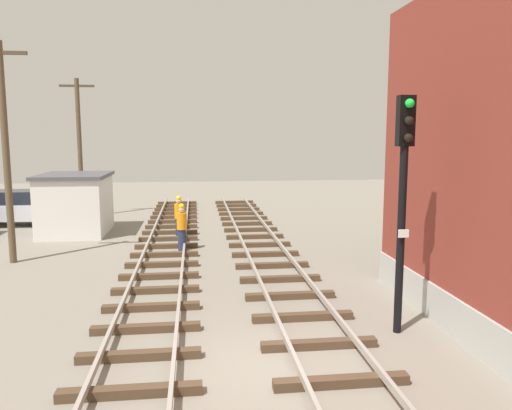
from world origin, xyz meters
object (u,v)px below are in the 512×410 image
at_px(parked_car_white, 19,208).
at_px(utility_pole_far, 80,146).
at_px(track_worker_distant, 179,217).
at_px(utility_pole_near, 6,149).
at_px(control_hut, 76,204).
at_px(signal_mast, 403,187).
at_px(track_worker_foreground, 182,227).

distance_m(parked_car_white, utility_pole_far, 4.55).
bearing_deg(track_worker_distant, utility_pole_near, -146.81).
height_order(control_hut, utility_pole_near, utility_pole_near).
bearing_deg(track_worker_distant, control_hut, 162.47).
relative_size(utility_pole_near, track_worker_distant, 4.10).
relative_size(control_hut, track_worker_distant, 2.03).
bearing_deg(control_hut, utility_pole_near, -100.93).
xyz_separation_m(parked_car_white, utility_pole_near, (2.31, -7.78, 3.12)).
bearing_deg(parked_car_white, control_hut, -37.11).
bearing_deg(parked_car_white, track_worker_distant, -26.45).
height_order(signal_mast, utility_pole_far, utility_pole_far).
xyz_separation_m(signal_mast, utility_pole_far, (-10.77, 17.72, 0.58)).
distance_m(signal_mast, track_worker_foreground, 10.58).
height_order(utility_pole_far, track_worker_distant, utility_pole_far).
xyz_separation_m(utility_pole_far, track_worker_foreground, (5.65, -8.79, -3.02)).
relative_size(track_worker_foreground, track_worker_distant, 1.00).
bearing_deg(utility_pole_near, track_worker_distant, 33.19).
height_order(utility_pole_near, utility_pole_far, utility_pole_near).
relative_size(utility_pole_far, track_worker_distant, 4.02).
bearing_deg(signal_mast, parked_car_white, 130.67).
relative_size(utility_pole_far, track_worker_foreground, 4.02).
distance_m(signal_mast, utility_pole_far, 20.75).
height_order(control_hut, track_worker_distant, control_hut).
height_order(parked_car_white, track_worker_distant, track_worker_distant).
height_order(parked_car_white, utility_pole_far, utility_pole_far).
bearing_deg(control_hut, utility_pole_far, 98.73).
xyz_separation_m(control_hut, utility_pole_far, (-0.72, 4.67, 2.56)).
xyz_separation_m(signal_mast, parked_car_white, (-13.38, 15.57, -2.47)).
distance_m(signal_mast, utility_pole_near, 13.55).
relative_size(control_hut, utility_pole_far, 0.51).
bearing_deg(utility_pole_near, utility_pole_far, 88.27).
xyz_separation_m(parked_car_white, track_worker_distant, (8.07, -4.01, 0.03)).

